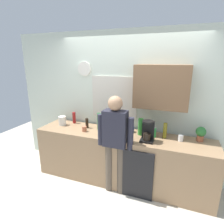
{
  "coord_description": "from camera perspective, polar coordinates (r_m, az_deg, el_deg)",
  "views": [
    {
      "loc": [
        0.87,
        -2.46,
        2.1
      ],
      "look_at": [
        -0.14,
        0.25,
        1.28
      ],
      "focal_mm": 29.64,
      "sensor_mm": 36.0,
      "label": 1
    }
  ],
  "objects": [
    {
      "name": "ground_plane",
      "position": [
        3.35,
        0.88,
        -23.0
      ],
      "size": [
        8.0,
        8.0,
        0.0
      ],
      "primitive_type": "plane",
      "color": "beige"
    },
    {
      "name": "kitchen_counter",
      "position": [
        3.33,
        2.71,
        -13.96
      ],
      "size": [
        3.01,
        0.64,
        0.89
      ],
      "primitive_type": "cube",
      "color": "#937251",
      "rests_on": "ground_plane"
    },
    {
      "name": "dishwasher_panel",
      "position": [
        3.01,
        7.06,
        -18.68
      ],
      "size": [
        0.56,
        0.02,
        0.8
      ],
      "primitive_type": "cube",
      "color": "black",
      "rests_on": "ground_plane"
    },
    {
      "name": "back_wall_assembly",
      "position": [
        3.35,
        6.17,
        2.86
      ],
      "size": [
        4.61,
        0.42,
        2.6
      ],
      "color": "silver",
      "rests_on": "ground_plane"
    },
    {
      "name": "coffee_maker",
      "position": [
        2.91,
        10.97,
        -5.97
      ],
      "size": [
        0.2,
        0.2,
        0.33
      ],
      "color": "black",
      "rests_on": "kitchen_counter"
    },
    {
      "name": "bottle_dark_sauce",
      "position": [
        3.43,
        -7.73,
        -3.4
      ],
      "size": [
        0.06,
        0.06,
        0.18
      ],
      "primitive_type": "cylinder",
      "color": "black",
      "rests_on": "kitchen_counter"
    },
    {
      "name": "bottle_olive_oil",
      "position": [
        3.07,
        16.01,
        -5.54
      ],
      "size": [
        0.06,
        0.06,
        0.25
      ],
      "primitive_type": "cylinder",
      "color": "olive",
      "rests_on": "kitchen_counter"
    },
    {
      "name": "bottle_green_wine",
      "position": [
        3.31,
        -3.97,
        -2.89
      ],
      "size": [
        0.07,
        0.07,
        0.3
      ],
      "primitive_type": "cylinder",
      "color": "#195923",
      "rests_on": "kitchen_counter"
    },
    {
      "name": "bottle_clear_soda",
      "position": [
        3.11,
        8.84,
        -4.52
      ],
      "size": [
        0.09,
        0.09,
        0.28
      ],
      "primitive_type": "cylinder",
      "color": "#2D8C33",
      "rests_on": "kitchen_counter"
    },
    {
      "name": "bottle_amber_beer",
      "position": [
        2.91,
        1.97,
        -6.33
      ],
      "size": [
        0.06,
        0.06,
        0.23
      ],
      "primitive_type": "cylinder",
      "color": "brown",
      "rests_on": "kitchen_counter"
    },
    {
      "name": "bottle_red_vinegar",
      "position": [
        3.72,
        -11.62,
        -1.72
      ],
      "size": [
        0.06,
        0.06,
        0.22
      ],
      "primitive_type": "cylinder",
      "color": "maroon",
      "rests_on": "kitchen_counter"
    },
    {
      "name": "cup_blue_mug",
      "position": [
        3.24,
        6.08,
        -5.29
      ],
      "size": [
        0.08,
        0.08,
        0.1
      ],
      "primitive_type": "cylinder",
      "color": "#3351B2",
      "rests_on": "kitchen_counter"
    },
    {
      "name": "cup_terracotta_mug",
      "position": [
        3.28,
        -8.54,
        -5.15
      ],
      "size": [
        0.08,
        0.08,
        0.09
      ],
      "primitive_type": "cylinder",
      "color": "#B26647",
      "rests_on": "kitchen_counter"
    },
    {
      "name": "cup_white_mug",
      "position": [
        3.07,
        20.39,
        -7.5
      ],
      "size": [
        0.08,
        0.08,
        0.09
      ],
      "primitive_type": "cylinder",
      "color": "white",
      "rests_on": "kitchen_counter"
    },
    {
      "name": "mixing_bowl",
      "position": [
        3.4,
        -0.69,
        -4.33
      ],
      "size": [
        0.22,
        0.22,
        0.08
      ],
      "primitive_type": "cylinder",
      "color": "#4C72A5",
      "rests_on": "kitchen_counter"
    },
    {
      "name": "potted_plant",
      "position": [
        3.15,
        25.71,
        -5.87
      ],
      "size": [
        0.15,
        0.15,
        0.23
      ],
      "color": "#9E5638",
      "rests_on": "kitchen_counter"
    },
    {
      "name": "dish_soap",
      "position": [
        3.08,
        12.95,
        -6.16
      ],
      "size": [
        0.06,
        0.06,
        0.18
      ],
      "color": "green",
      "rests_on": "kitchen_counter"
    },
    {
      "name": "storage_canister",
      "position": [
        3.67,
        -15.08,
        -2.6
      ],
      "size": [
        0.14,
        0.14,
        0.17
      ],
      "primitive_type": "cylinder",
      "color": "silver",
      "rests_on": "kitchen_counter"
    },
    {
      "name": "person_at_sink",
      "position": [
        2.85,
        0.96,
        -7.98
      ],
      "size": [
        0.57,
        0.22,
        1.6
      ],
      "rotation": [
        0.0,
        0.0,
        0.04
      ],
      "color": "brown",
      "rests_on": "ground_plane"
    }
  ]
}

